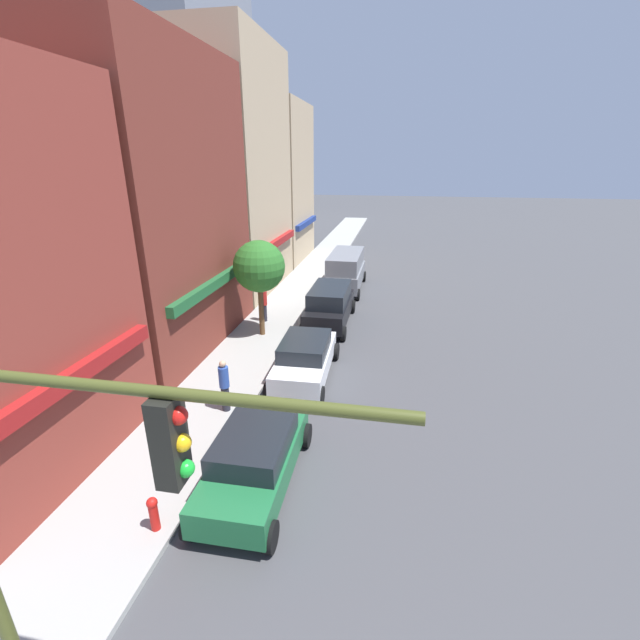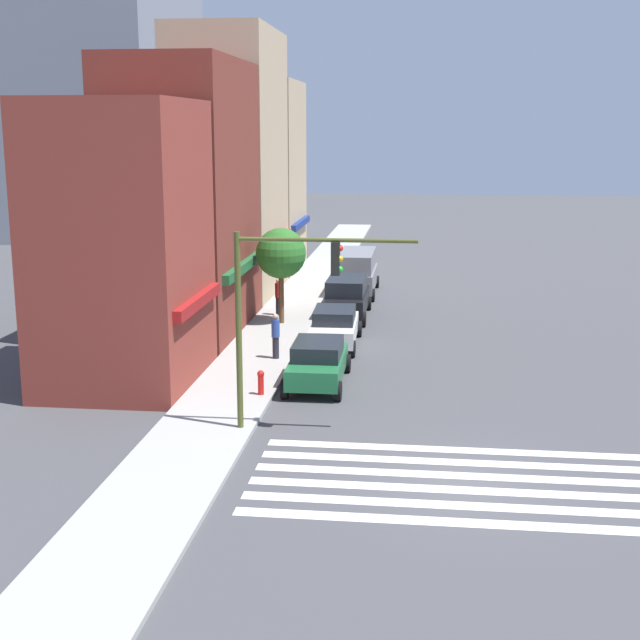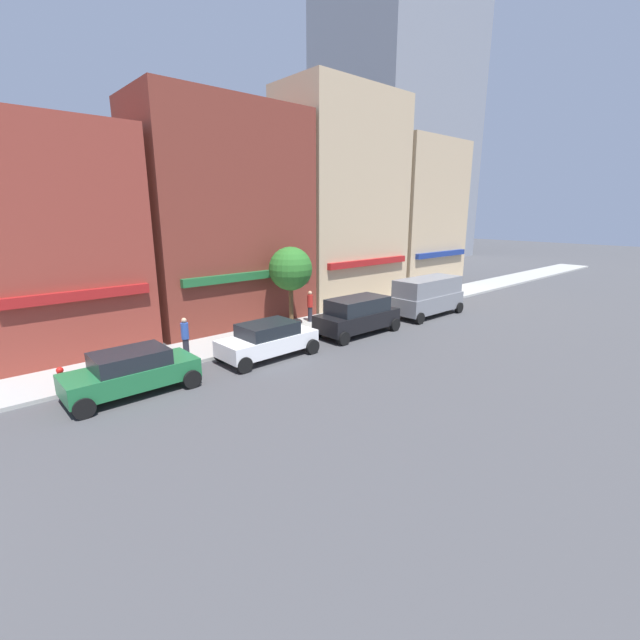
# 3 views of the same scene
# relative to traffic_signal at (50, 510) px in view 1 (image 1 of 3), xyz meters

# --- Properties ---
(storefront_row) EXTENTS (32.86, 5.30, 13.94)m
(storefront_row) POSITION_rel_traffic_signal_xyz_m (18.63, 6.35, 1.90)
(storefront_row) COLOR maroon
(storefront_row) RESTS_ON ground_plane
(tower_distant) EXTENTS (19.25, 14.69, 46.89)m
(tower_distant) POSITION_rel_traffic_signal_xyz_m (49.87, 24.20, 19.28)
(tower_distant) COLOR gray
(tower_distant) RESTS_ON ground_plane
(traffic_signal) EXTENTS (0.32, 5.26, 6.02)m
(traffic_signal) POSITION_rel_traffic_signal_xyz_m (0.00, 0.00, 0.00)
(traffic_signal) COLOR #474C1E
(traffic_signal) RESTS_ON ground_plane
(sedan_green) EXTENTS (4.42, 2.02, 1.59)m
(sedan_green) POSITION_rel_traffic_signal_xyz_m (5.22, -0.44, -3.33)
(sedan_green) COLOR #1E6638
(sedan_green) RESTS_ON ground_plane
(sedan_white) EXTENTS (4.45, 2.02, 1.59)m
(sedan_white) POSITION_rel_traffic_signal_xyz_m (11.02, -0.44, -3.33)
(sedan_white) COLOR white
(sedan_white) RESTS_ON ground_plane
(suv_black) EXTENTS (4.70, 2.12, 1.94)m
(suv_black) POSITION_rel_traffic_signal_xyz_m (16.71, -0.44, -3.14)
(suv_black) COLOR black
(suv_black) RESTS_ON ground_plane
(van_grey) EXTENTS (5.01, 2.22, 2.34)m
(van_grey) POSITION_rel_traffic_signal_xyz_m (22.94, -0.44, -2.88)
(van_grey) COLOR slate
(van_grey) RESTS_ON ground_plane
(pedestrian_red_jacket) EXTENTS (0.32, 0.32, 1.77)m
(pedestrian_red_jacket) POSITION_rel_traffic_signal_xyz_m (16.19, 2.77, -3.10)
(pedestrian_red_jacket) COLOR #23232D
(pedestrian_red_jacket) RESTS_ON sidewalk_left
(pedestrian_blue_shirt) EXTENTS (0.32, 0.32, 1.77)m
(pedestrian_blue_shirt) POSITION_rel_traffic_signal_xyz_m (8.14, 1.55, -3.10)
(pedestrian_blue_shirt) COLOR #23232D
(pedestrian_blue_shirt) RESTS_ON sidewalk_left
(fire_hydrant) EXTENTS (0.24, 0.24, 0.84)m
(fire_hydrant) POSITION_rel_traffic_signal_xyz_m (3.35, 1.26, -3.56)
(fire_hydrant) COLOR red
(fire_hydrant) RESTS_ON sidewalk_left
(street_tree) EXTENTS (2.29, 2.29, 4.36)m
(street_tree) POSITION_rel_traffic_signal_xyz_m (14.50, 2.36, -0.82)
(street_tree) COLOR brown
(street_tree) RESTS_ON sidewalk_left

